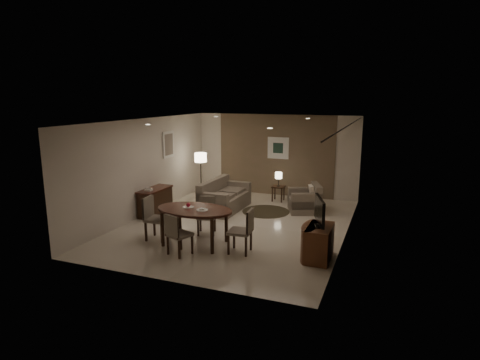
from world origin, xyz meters
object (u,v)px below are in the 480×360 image
at_px(tv_cabinet, 319,243).
at_px(chair_far, 207,216).
at_px(dining_table, 195,226).
at_px(chair_left, 158,219).
at_px(side_table, 278,194).
at_px(chair_right, 240,231).
at_px(floor_lamp, 201,176).
at_px(chair_near, 180,234).
at_px(armchair, 304,198).
at_px(sofa, 225,195).
at_px(console_desk, 155,202).

distance_m(tv_cabinet, chair_far, 2.89).
height_order(tv_cabinet, dining_table, dining_table).
height_order(chair_left, side_table, chair_left).
height_order(chair_right, side_table, chair_right).
bearing_deg(floor_lamp, side_table, 15.00).
xyz_separation_m(chair_near, chair_left, (-0.93, 0.61, 0.05)).
xyz_separation_m(armchair, floor_lamp, (-3.45, 0.24, 0.35)).
xyz_separation_m(sofa, armchair, (2.23, 0.64, -0.04)).
height_order(chair_right, sofa, chair_right).
xyz_separation_m(console_desk, tv_cabinet, (4.89, -1.50, -0.03)).
relative_size(tv_cabinet, side_table, 1.86).
xyz_separation_m(tv_cabinet, floor_lamp, (-4.47, 3.55, 0.41)).
distance_m(dining_table, chair_near, 0.66).
relative_size(console_desk, sofa, 0.64).
relative_size(dining_table, chair_far, 1.97).
bearing_deg(dining_table, chair_right, -5.16).
distance_m(armchair, side_table, 1.37).
height_order(chair_left, floor_lamp, floor_lamp).
height_order(dining_table, side_table, dining_table).
distance_m(chair_far, side_table, 3.72).
bearing_deg(chair_left, tv_cabinet, -91.55).
distance_m(chair_right, armchair, 3.61).
relative_size(chair_left, side_table, 2.09).
bearing_deg(chair_left, dining_table, -91.90).
bearing_deg(chair_right, console_desk, -122.44).
bearing_deg(chair_right, dining_table, -99.19).
distance_m(chair_far, chair_left, 1.18).
height_order(chair_far, side_table, chair_far).
height_order(console_desk, floor_lamp, floor_lamp).
height_order(chair_left, armchair, chair_left).
bearing_deg(sofa, chair_far, -167.42).
bearing_deg(chair_left, chair_far, -54.30).
height_order(chair_far, floor_lamp, floor_lamp).
bearing_deg(armchair, tv_cabinet, -4.16).
distance_m(side_table, floor_lamp, 2.55).
bearing_deg(chair_far, sofa, 83.42).
distance_m(console_desk, chair_near, 3.12).
bearing_deg(chair_far, console_desk, 137.80).
height_order(dining_table, chair_right, chair_right).
bearing_deg(chair_near, chair_far, -69.09).
relative_size(console_desk, floor_lamp, 0.79).
xyz_separation_m(tv_cabinet, chair_far, (-2.83, 0.56, 0.10)).
relative_size(side_table, floor_lamp, 0.32).
bearing_deg(chair_right, armchair, 165.95).
relative_size(chair_near, floor_lamp, 0.60).
relative_size(sofa, armchair, 2.05).
distance_m(chair_far, sofa, 2.14).
distance_m(tv_cabinet, sofa, 4.20).
bearing_deg(sofa, armchair, -72.55).
bearing_deg(sofa, console_desk, 126.78).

